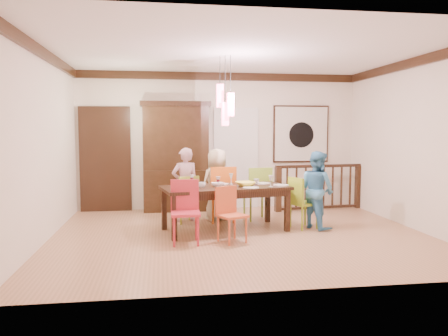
{
  "coord_description": "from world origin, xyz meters",
  "views": [
    {
      "loc": [
        -1.26,
        -6.83,
        1.69
      ],
      "look_at": [
        -0.21,
        0.45,
        1.05
      ],
      "focal_mm": 35.0,
      "sensor_mm": 36.0,
      "label": 1
    }
  ],
  "objects": [
    {
      "name": "wall_left",
      "position": [
        -3.0,
        0.0,
        1.45
      ],
      "size": [
        0.0,
        5.0,
        5.0
      ],
      "primitive_type": "plane",
      "rotation": [
        1.57,
        0.0,
        1.57
      ],
      "color": "beige",
      "rests_on": "floor"
    },
    {
      "name": "chair_near_left",
      "position": [
        -0.91,
        -0.44,
        0.54
      ],
      "size": [
        0.43,
        0.43,
        0.94
      ],
      "rotation": [
        0.0,
        0.0,
        -0.01
      ],
      "color": "#BC2936",
      "rests_on": "floor"
    },
    {
      "name": "chair_near_mid",
      "position": [
        -0.21,
        -0.45,
        0.48
      ],
      "size": [
        0.5,
        0.5,
        0.83
      ],
      "rotation": [
        0.0,
        0.0,
        0.43
      ],
      "color": "#CE552D",
      "rests_on": "floor"
    },
    {
      "name": "person_far_left",
      "position": [
        -0.83,
        1.18,
        0.68
      ],
      "size": [
        0.55,
        0.41,
        1.36
      ],
      "primitive_type": "imported",
      "rotation": [
        0.0,
        0.0,
        3.33
      ],
      "color": "#D29FB0",
      "rests_on": "floor"
    },
    {
      "name": "white_doorway",
      "position": [
        0.35,
        2.46,
        1.05
      ],
      "size": [
        0.97,
        0.05,
        2.22
      ],
      "primitive_type": "cube",
      "color": "silver",
      "rests_on": "wall_back"
    },
    {
      "name": "plate_end_right",
      "position": [
        0.74,
        0.28,
        0.76
      ],
      "size": [
        0.26,
        0.26,
        0.01
      ],
      "primitive_type": "cylinder",
      "color": "white",
      "rests_on": "dining_table"
    },
    {
      "name": "serving_bowl",
      "position": [
        0.13,
        0.27,
        0.79
      ],
      "size": [
        0.39,
        0.39,
        0.08
      ],
      "primitive_type": "imported",
      "rotation": [
        0.0,
        0.0,
        0.24
      ],
      "color": "yellow",
      "rests_on": "dining_table"
    },
    {
      "name": "balustrade",
      "position": [
        2.05,
        1.95,
        0.5
      ],
      "size": [
        1.99,
        0.27,
        0.96
      ],
      "rotation": [
        0.0,
        0.0,
        0.1
      ],
      "color": "black",
      "rests_on": "floor"
    },
    {
      "name": "wine_glass_b",
      "position": [
        -0.06,
        0.58,
        0.84
      ],
      "size": [
        0.08,
        0.08,
        0.19
      ],
      "primitive_type": null,
      "color": "silver",
      "rests_on": "dining_table"
    },
    {
      "name": "cup_right",
      "position": [
        0.38,
        0.56,
        0.79
      ],
      "size": [
        0.12,
        0.12,
        0.09
      ],
      "primitive_type": "imported",
      "rotation": [
        0.0,
        0.0,
        -0.33
      ],
      "color": "silver",
      "rests_on": "dining_table"
    },
    {
      "name": "plate_far_left",
      "position": [
        -0.94,
        0.63,
        0.76
      ],
      "size": [
        0.26,
        0.26,
        0.01
      ],
      "primitive_type": "cylinder",
      "color": "white",
      "rests_on": "dining_table"
    },
    {
      "name": "china_hutch",
      "position": [
        -0.95,
        2.3,
        1.14
      ],
      "size": [
        1.44,
        0.46,
        2.27
      ],
      "color": "black",
      "rests_on": "floor"
    },
    {
      "name": "chair_far_left",
      "position": [
        -0.83,
        1.07,
        0.49
      ],
      "size": [
        0.51,
        0.51,
        0.86
      ],
      "rotation": [
        0.0,
        0.0,
        3.51
      ],
      "color": "#9CAC2E",
      "rests_on": "floor"
    },
    {
      "name": "plate_far_right",
      "position": [
        0.5,
        0.6,
        0.76
      ],
      "size": [
        0.26,
        0.26,
        0.01
      ],
      "primitive_type": "cylinder",
      "color": "white",
      "rests_on": "dining_table"
    },
    {
      "name": "floor",
      "position": [
        0.0,
        0.0,
        0.0
      ],
      "size": [
        6.0,
        6.0,
        0.0
      ],
      "primitive_type": "plane",
      "color": "#A67650",
      "rests_on": "ground"
    },
    {
      "name": "napkin",
      "position": [
        -0.19,
        0.04,
        0.76
      ],
      "size": [
        0.18,
        0.14,
        0.01
      ],
      "primitive_type": "cube",
      "color": "#D83359",
      "rests_on": "dining_table"
    },
    {
      "name": "wine_glass_d",
      "position": [
        0.54,
        0.18,
        0.84
      ],
      "size": [
        0.08,
        0.08,
        0.19
      ],
      "primitive_type": null,
      "color": "silver",
      "rests_on": "dining_table"
    },
    {
      "name": "chair_far_mid",
      "position": [
        -0.16,
        1.05,
        0.59
      ],
      "size": [
        0.48,
        0.48,
        1.03
      ],
      "rotation": [
        0.0,
        0.0,
        3.17
      ],
      "color": "#C45514",
      "rests_on": "floor"
    },
    {
      "name": "plate_far_mid",
      "position": [
        -0.24,
        0.6,
        0.76
      ],
      "size": [
        0.26,
        0.26,
        0.01
      ],
      "primitive_type": "cylinder",
      "color": "white",
      "rests_on": "dining_table"
    },
    {
      "name": "cup_left",
      "position": [
        -0.61,
        0.19,
        0.8
      ],
      "size": [
        0.13,
        0.13,
        0.09
      ],
      "primitive_type": "imported",
      "rotation": [
        0.0,
        0.0,
        -0.12
      ],
      "color": "silver",
      "rests_on": "dining_table"
    },
    {
      "name": "small_bowl",
      "position": [
        -0.33,
        0.31,
        0.78
      ],
      "size": [
        0.23,
        0.23,
        0.07
      ],
      "primitive_type": "imported",
      "rotation": [
        0.0,
        0.0,
        0.07
      ],
      "color": "white",
      "rests_on": "dining_table"
    },
    {
      "name": "painting",
      "position": [
        1.8,
        2.46,
        1.6
      ],
      "size": [
        1.25,
        0.06,
        1.25
      ],
      "color": "black",
      "rests_on": "wall_back"
    },
    {
      "name": "crown_molding",
      "position": [
        0.0,
        0.0,
        2.82
      ],
      "size": [
        6.0,
        5.0,
        0.16
      ],
      "primitive_type": null,
      "color": "black",
      "rests_on": "wall_back"
    },
    {
      "name": "person_far_mid",
      "position": [
        -0.22,
        1.22,
        0.67
      ],
      "size": [
        0.77,
        0.63,
        1.34
      ],
      "primitive_type": "imported",
      "rotation": [
        0.0,
        0.0,
        3.51
      ],
      "color": "beige",
      "rests_on": "floor"
    },
    {
      "name": "wine_glass_a",
      "position": [
        -0.75,
        0.45,
        0.84
      ],
      "size": [
        0.08,
        0.08,
        0.19
      ],
      "primitive_type": null,
      "color": "#590C19",
      "rests_on": "dining_table"
    },
    {
      "name": "person_end_right",
      "position": [
        1.38,
        0.28,
        0.67
      ],
      "size": [
        0.73,
        0.8,
        1.33
      ],
      "primitive_type": "imported",
      "rotation": [
        0.0,
        0.0,
        2.0
      ],
      "color": "#4590C3",
      "rests_on": "floor"
    },
    {
      "name": "pendant_cluster",
      "position": [
        -0.2,
        0.33,
        2.11
      ],
      "size": [
        0.27,
        0.21,
        1.14
      ],
      "color": "#FF4C6F",
      "rests_on": "ceiling"
    },
    {
      "name": "plate_near_left",
      "position": [
        -0.85,
        0.06,
        0.76
      ],
      "size": [
        0.26,
        0.26,
        0.01
      ],
      "primitive_type": "cylinder",
      "color": "white",
      "rests_on": "dining_table"
    },
    {
      "name": "chair_far_right",
      "position": [
        0.51,
        1.13,
        0.57
      ],
      "size": [
        0.51,
        0.51,
        1.0
      ],
      "rotation": [
        0.0,
        0.0,
        3.28
      ],
      "color": "#83AC2F",
      "rests_on": "floor"
    },
    {
      "name": "ceiling",
      "position": [
        0.0,
        0.0,
        2.9
      ],
      "size": [
        6.0,
        6.0,
        0.0
      ],
      "primitive_type": "plane",
      "rotation": [
        3.14,
        0.0,
        0.0
      ],
      "color": "white",
      "rests_on": "wall_back"
    },
    {
      "name": "panel_door",
      "position": [
        -2.4,
        2.45,
        1.05
      ],
      "size": [
        1.04,
        0.07,
        2.24
      ],
      "primitive_type": "cube",
      "color": "black",
      "rests_on": "wall_back"
    },
    {
      "name": "wine_glass_c",
      "position": [
        -0.35,
        0.1,
        0.84
      ],
      "size": [
        0.08,
        0.08,
        0.19
      ],
      "primitive_type": null,
      "color": "#590C19",
      "rests_on": "dining_table"
    },
    {
      "name": "wall_right",
      "position": [
        3.0,
        0.0,
        1.45
      ],
      "size": [
        0.0,
        5.0,
        5.0
      ],
      "primitive_type": "plane",
      "rotation": [
        1.57,
        0.0,
        -1.57
      ],
      "color": "beige",
      "rests_on": "floor"
    },
    {
      "name": "dining_table",
      "position": [
        -0.2,
        0.33,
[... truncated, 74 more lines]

